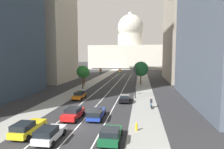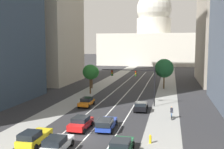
{
  "view_description": "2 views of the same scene",
  "coord_description": "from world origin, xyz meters",
  "views": [
    {
      "loc": [
        7.4,
        -21.21,
        8.44
      ],
      "look_at": [
        0.5,
        24.39,
        3.96
      ],
      "focal_mm": 30.95,
      "sensor_mm": 36.0,
      "label": 1
    },
    {
      "loc": [
        8.88,
        -27.04,
        10.15
      ],
      "look_at": [
        -1.21,
        19.03,
        4.83
      ],
      "focal_mm": 43.47,
      "sensor_mm": 36.0,
      "label": 2
    }
  ],
  "objects": [
    {
      "name": "fire_hydrant",
      "position": [
        6.97,
        0.04,
        0.46
      ],
      "size": [
        0.26,
        0.35,
        0.91
      ],
      "color": "yellow",
      "rests_on": "ground"
    },
    {
      "name": "traffic_signal_mast",
      "position": [
        3.44,
        16.87,
        4.66
      ],
      "size": [
        8.9,
        0.39,
        6.46
      ],
      "color": "black",
      "rests_on": "ground"
    },
    {
      "name": "car_white",
      "position": [
        -1.5,
        -3.96,
        0.79
      ],
      "size": [
        2.09,
        4.21,
        1.51
      ],
      "rotation": [
        0.0,
        0.0,
        1.59
      ],
      "color": "silver",
      "rests_on": "ground"
    },
    {
      "name": "lane_stripe_right",
      "position": [
        3.01,
        25.0,
        0.01
      ],
      "size": [
        0.16,
        90.0,
        0.01
      ],
      "primitive_type": "cube",
      "color": "white",
      "rests_on": "ground"
    },
    {
      "name": "ground_plane",
      "position": [
        0.0,
        40.0,
        0.0
      ],
      "size": [
        400.0,
        400.0,
        0.0
      ],
      "primitive_type": "plane",
      "color": "#2B2B2D"
    },
    {
      "name": "car_orange",
      "position": [
        -4.52,
        14.58,
        0.75
      ],
      "size": [
        1.94,
        4.11,
        1.43
      ],
      "rotation": [
        0.0,
        0.0,
        1.58
      ],
      "color": "orange",
      "rests_on": "ground"
    },
    {
      "name": "car_green",
      "position": [
        4.52,
        -3.16,
        0.74
      ],
      "size": [
        2.14,
        4.24,
        1.44
      ],
      "rotation": [
        0.0,
        0.0,
        1.58
      ],
      "color": "#14512D",
      "rests_on": "ground"
    },
    {
      "name": "car_blue",
      "position": [
        1.52,
        3.3,
        0.77
      ],
      "size": [
        2.16,
        4.88,
        1.45
      ],
      "rotation": [
        0.0,
        0.0,
        1.61
      ],
      "color": "#1E389E",
      "rests_on": "ground"
    },
    {
      "name": "car_black",
      "position": [
        4.52,
        13.3,
        0.78
      ],
      "size": [
        2.12,
        4.06,
        1.51
      ],
      "rotation": [
        0.0,
        0.0,
        1.61
      ],
      "color": "black",
      "rests_on": "ground"
    },
    {
      "name": "sidewalk_right",
      "position": [
        8.11,
        35.0,
        0.01
      ],
      "size": [
        4.17,
        130.0,
        0.01
      ],
      "primitive_type": "cube",
      "color": "gray",
      "rests_on": "ground"
    },
    {
      "name": "sidewalk_left",
      "position": [
        -8.11,
        35.0,
        0.01
      ],
      "size": [
        4.17,
        130.0,
        0.01
      ],
      "primitive_type": "cube",
      "color": "gray",
      "rests_on": "ground"
    },
    {
      "name": "lane_stripe_center",
      "position": [
        0.0,
        25.0,
        0.01
      ],
      "size": [
        0.16,
        90.0,
        0.01
      ],
      "primitive_type": "cube",
      "color": "white",
      "rests_on": "ground"
    },
    {
      "name": "street_tree_near_left",
      "position": [
        -8.85,
        32.25,
        3.72
      ],
      "size": [
        3.26,
        3.26,
        5.37
      ],
      "color": "#51381E",
      "rests_on": "ground"
    },
    {
      "name": "car_red",
      "position": [
        -1.51,
        2.92,
        0.8
      ],
      "size": [
        2.15,
        4.44,
        1.53
      ],
      "rotation": [
        0.0,
        0.0,
        1.55
      ],
      "color": "red",
      "rests_on": "ground"
    },
    {
      "name": "street_tree_mid_left",
      "position": [
        -7.19,
        25.54,
        4.46
      ],
      "size": [
        3.05,
        3.05,
        6.02
      ],
      "color": "#51381E",
      "rests_on": "ground"
    },
    {
      "name": "cyclist",
      "position": [
        9.1,
        9.93,
        0.85
      ],
      "size": [
        0.38,
        1.7,
        1.72
      ],
      "rotation": [
        0.0,
        0.0,
        1.63
      ],
      "color": "black",
      "rests_on": "ground"
    },
    {
      "name": "street_tree_near_right",
      "position": [
        7.36,
        35.19,
        4.67
      ],
      "size": [
        4.27,
        4.27,
        6.81
      ],
      "color": "#51381E",
      "rests_on": "ground"
    },
    {
      "name": "car_yellow",
      "position": [
        -4.51,
        -2.89,
        0.79
      ],
      "size": [
        2.04,
        4.74,
        1.56
      ],
      "rotation": [
        0.0,
        0.0,
        1.58
      ],
      "color": "yellow",
      "rests_on": "ground"
    },
    {
      "name": "lane_stripe_left",
      "position": [
        -3.01,
        25.0,
        0.01
      ],
      "size": [
        0.16,
        90.0,
        0.01
      ],
      "primitive_type": "cube",
      "color": "white",
      "rests_on": "ground"
    },
    {
      "name": "capitol_building",
      "position": [
        0.0,
        109.99,
        11.86
      ],
      "size": [
        51.46,
        26.88,
        37.05
      ],
      "color": "beige",
      "rests_on": "ground"
    }
  ]
}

